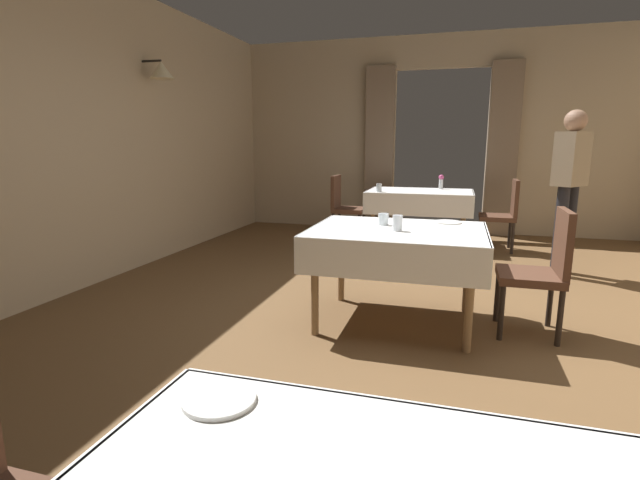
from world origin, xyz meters
TOP-DOWN VIEW (x-y plane):
  - ground at (0.00, 0.00)m, footprint 10.08×10.08m
  - wall_left at (-3.20, 0.00)m, footprint 0.49×8.40m
  - wall_back at (0.00, 4.18)m, footprint 6.40×0.27m
  - dining_table_mid at (-0.11, -0.02)m, footprint 1.31×1.05m
  - dining_table_far at (-0.18, 3.02)m, footprint 1.41×0.93m
  - chair_mid_right at (0.93, 0.04)m, footprint 0.44×0.44m
  - chair_far_left at (-1.27, 3.09)m, footprint 0.44×0.44m
  - chair_far_right at (0.91, 2.93)m, footprint 0.44×0.44m
  - plate_near_b at (-0.24, -2.60)m, footprint 0.18×0.18m
  - glass_mid_a at (-0.10, -0.11)m, footprint 0.07×0.07m
  - glass_mid_b at (-0.24, 0.12)m, footprint 0.08×0.08m
  - plate_mid_c at (0.25, 0.36)m, footprint 0.22×0.22m
  - flower_vase_far at (0.08, 3.33)m, footprint 0.07×0.07m
  - glass_far_b at (-0.70, 2.70)m, footprint 0.07×0.07m
  - person_waiter_by_doorway at (1.42, 1.89)m, footprint 0.40×0.42m

SIDE VIEW (x-z plane):
  - ground at x=0.00m, z-range 0.00..0.00m
  - chair_mid_right at x=0.93m, z-range 0.05..0.98m
  - chair_far_left at x=-1.27m, z-range 0.05..0.98m
  - chair_far_right at x=0.91m, z-range 0.05..0.98m
  - dining_table_far at x=-0.18m, z-range 0.28..1.03m
  - dining_table_mid at x=-0.11m, z-range 0.28..1.03m
  - plate_near_b at x=-0.24m, z-range 0.75..0.76m
  - plate_mid_c at x=0.25m, z-range 0.75..0.76m
  - glass_mid_b at x=-0.24m, z-range 0.75..0.84m
  - glass_far_b at x=-0.70m, z-range 0.75..0.86m
  - glass_mid_a at x=-0.10m, z-range 0.75..0.87m
  - flower_vase_far at x=0.08m, z-range 0.76..0.96m
  - person_waiter_by_doorway at x=1.42m, z-range 0.16..1.88m
  - wall_left at x=-3.20m, z-range 0.01..3.01m
  - wall_back at x=0.00m, z-range 0.02..3.02m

